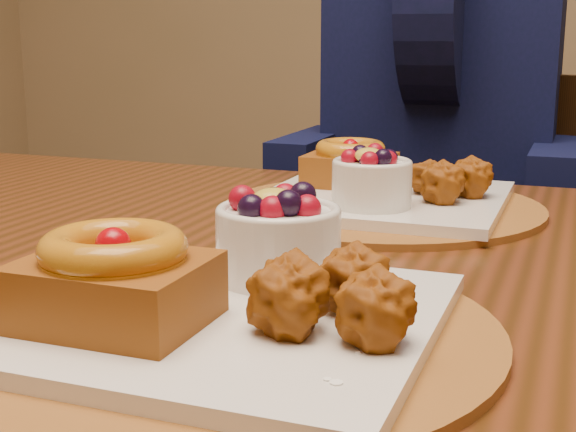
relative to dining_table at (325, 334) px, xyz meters
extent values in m
cube|color=#361D09|center=(0.00, 0.00, 0.06)|extent=(1.60, 0.90, 0.04)
cylinder|color=#361D09|center=(-0.72, 0.37, -0.32)|extent=(0.06, 0.06, 0.71)
cylinder|color=brown|center=(0.00, -0.22, 0.08)|extent=(0.38, 0.38, 0.01)
cube|color=silver|center=(0.00, -0.22, 0.09)|extent=(0.28, 0.28, 0.01)
cube|color=#552808|center=(-0.06, -0.27, 0.12)|extent=(0.12, 0.10, 0.04)
torus|color=#994609|center=(-0.06, -0.27, 0.15)|extent=(0.10, 0.10, 0.02)
sphere|color=#980209|center=(-0.06, -0.27, 0.15)|extent=(0.02, 0.02, 0.02)
sphere|color=#8C430A|center=(0.08, -0.19, 0.12)|extent=(0.05, 0.05, 0.05)
sphere|color=#8C430A|center=(0.05, -0.24, 0.12)|extent=(0.05, 0.05, 0.05)
sphere|color=#8C430A|center=(0.11, -0.24, 0.12)|extent=(0.05, 0.05, 0.05)
cylinder|color=silver|center=(0.01, -0.14, 0.12)|extent=(0.10, 0.10, 0.05)
torus|color=silver|center=(0.01, -0.14, 0.15)|extent=(0.10, 0.10, 0.01)
ellipsoid|color=gold|center=(0.00, -0.14, 0.16)|extent=(0.03, 0.03, 0.02)
cylinder|color=brown|center=(0.00, 0.22, 0.08)|extent=(0.38, 0.38, 0.01)
cube|color=silver|center=(0.00, 0.22, 0.09)|extent=(0.28, 0.28, 0.01)
cube|color=#552808|center=(-0.05, 0.26, 0.12)|extent=(0.11, 0.09, 0.04)
torus|color=#994609|center=(-0.05, 0.26, 0.14)|extent=(0.09, 0.09, 0.02)
sphere|color=#980209|center=(-0.05, 0.26, 0.15)|extent=(0.02, 0.02, 0.02)
sphere|color=#8C430A|center=(0.07, 0.20, 0.12)|extent=(0.04, 0.04, 0.04)
sphere|color=#8C430A|center=(0.05, 0.24, 0.12)|extent=(0.04, 0.04, 0.04)
sphere|color=#8C430A|center=(0.10, 0.24, 0.12)|extent=(0.04, 0.04, 0.04)
cylinder|color=silver|center=(0.00, 0.15, 0.12)|extent=(0.09, 0.09, 0.05)
torus|color=silver|center=(0.00, 0.15, 0.15)|extent=(0.09, 0.09, 0.01)
ellipsoid|color=gold|center=(0.00, 0.15, 0.15)|extent=(0.03, 0.03, 0.02)
cube|color=black|center=(0.04, 0.67, -0.24)|extent=(0.56, 0.56, 0.04)
cylinder|color=black|center=(-0.07, 0.92, -0.47)|extent=(0.04, 0.04, 0.42)
cube|color=black|center=(0.11, 0.86, -0.01)|extent=(0.41, 0.19, 0.45)
cube|color=black|center=(-0.03, 0.79, 0.09)|extent=(0.40, 0.21, 0.58)
cube|color=black|center=(-0.24, 0.67, 0.07)|extent=(0.08, 0.29, 0.08)
cube|color=black|center=(0.18, 0.67, 0.07)|extent=(0.08, 0.29, 0.08)
camera|label=1|loc=(0.22, -0.70, 0.28)|focal=50.00mm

